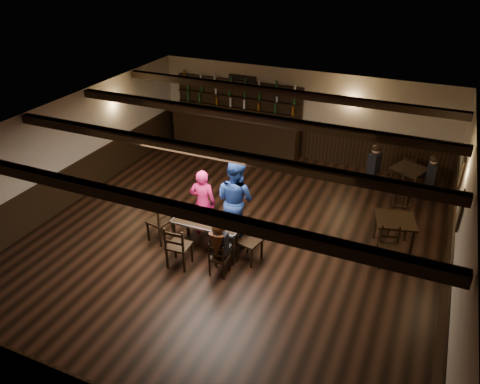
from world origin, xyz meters
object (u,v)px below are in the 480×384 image
at_px(dining_table, 209,223).
at_px(cake, 193,213).
at_px(chair_near_right, 218,257).
at_px(man_blue, 235,200).
at_px(woman_pink, 203,203).
at_px(chair_near_left, 177,245).
at_px(bar_counter, 236,128).

relative_size(dining_table, cake, 5.03).
distance_m(chair_near_right, man_blue, 1.53).
xyz_separation_m(dining_table, cake, (-0.40, 0.05, 0.13)).
distance_m(woman_pink, man_blue, 0.76).
xyz_separation_m(man_blue, cake, (-0.72, -0.64, -0.17)).
height_order(woman_pink, cake, woman_pink).
relative_size(chair_near_right, man_blue, 0.40).
bearing_deg(chair_near_left, woman_pink, 94.18).
bearing_deg(man_blue, cake, 57.37).
bearing_deg(chair_near_left, man_blue, 67.81).
bearing_deg(bar_counter, cake, -75.89).
height_order(dining_table, man_blue, man_blue).
bearing_deg(chair_near_right, woman_pink, 128.16).
relative_size(chair_near_right, bar_counter, 0.18).
relative_size(dining_table, man_blue, 0.79).
relative_size(dining_table, bar_counter, 0.35).
relative_size(man_blue, bar_counter, 0.44).
bearing_deg(chair_near_right, bar_counter, 110.93).
bearing_deg(chair_near_right, dining_table, 128.15).
xyz_separation_m(woman_pink, man_blue, (0.72, 0.18, 0.15)).
bearing_deg(chair_near_right, man_blue, 100.24).
relative_size(chair_near_left, chair_near_right, 1.26).
bearing_deg(man_blue, chair_near_right, 116.17).
relative_size(chair_near_left, cake, 3.24).
xyz_separation_m(chair_near_left, cake, (-0.10, 0.89, 0.22)).
relative_size(man_blue, cake, 6.37).
bearing_deg(bar_counter, man_blue, -65.98).
height_order(chair_near_right, man_blue, man_blue).
distance_m(chair_near_right, woman_pink, 1.62).
distance_m(woman_pink, bar_counter, 4.89).
bearing_deg(chair_near_right, chair_near_left, -173.10).
xyz_separation_m(dining_table, chair_near_right, (0.58, -0.73, -0.21)).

